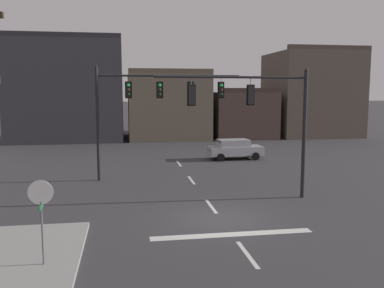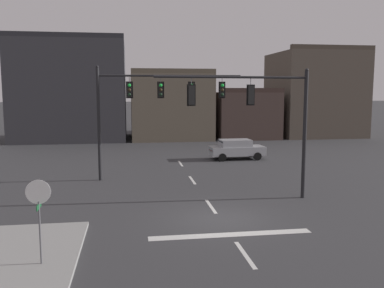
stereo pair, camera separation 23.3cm
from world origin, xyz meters
The scene contains 8 objects.
ground_plane centered at (0.00, 0.00, 0.00)m, with size 400.00×400.00×0.00m, color #353538.
stop_bar_paint centered at (0.00, -2.00, 0.00)m, with size 6.40×0.50×0.01m, color silver.
lane_centreline centered at (0.00, 2.00, 0.00)m, with size 0.16×26.40×0.01m.
signal_mast_near_side centered at (2.75, 2.77, 4.58)m, with size 7.83×0.75×6.66m.
signal_mast_far_side centered at (-2.63, 8.68, 5.01)m, with size 8.86×0.81×7.07m.
stop_sign centered at (-6.63, -4.08, 2.14)m, with size 0.76×0.64×2.83m.
car_lot_nearside centered at (4.76, 15.41, 0.86)m, with size 4.51×2.06×1.61m.
building_row centered at (3.23, 32.27, 4.61)m, with size 40.37×13.43×11.43m.
Camera 2 is at (-3.80, -17.10, 5.53)m, focal length 38.85 mm.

